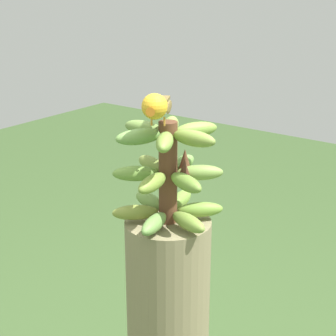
{
  "coord_description": "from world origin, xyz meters",
  "views": [
    {
      "loc": [
        0.84,
        -1.13,
        1.57
      ],
      "look_at": [
        0.0,
        0.0,
        1.08
      ],
      "focal_mm": 60.12,
      "sensor_mm": 36.0,
      "label": 1
    }
  ],
  "objects": [
    {
      "name": "banana_bunch",
      "position": [
        0.0,
        0.0,
        1.06
      ],
      "size": [
        0.3,
        0.31,
        0.28
      ],
      "color": "brown",
      "rests_on": "banana_tree"
    },
    {
      "name": "perched_bird",
      "position": [
        0.01,
        -0.06,
        1.26
      ],
      "size": [
        0.13,
        0.2,
        0.09
      ],
      "color": "#C68933",
      "rests_on": "banana_bunch"
    }
  ]
}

